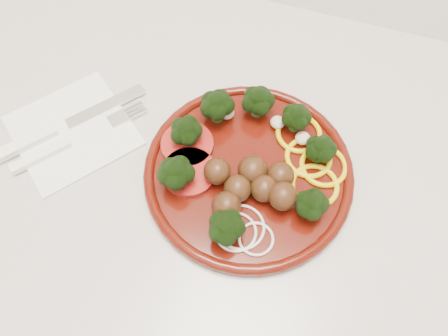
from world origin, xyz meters
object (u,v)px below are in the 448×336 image
(napkin, at_px, (73,131))
(fork, at_px, (57,148))
(plate, at_px, (250,167))
(knife, at_px, (52,131))

(napkin, distance_m, fork, 0.03)
(plate, bearing_deg, knife, -174.51)
(fork, bearing_deg, napkin, 33.31)
(knife, bearing_deg, napkin, -22.66)
(plate, xyz_separation_m, fork, (-0.25, -0.05, -0.01))
(knife, xyz_separation_m, fork, (0.02, -0.02, -0.00))
(knife, bearing_deg, plate, -45.55)
(napkin, height_order, fork, fork)
(plate, height_order, napkin, plate)
(knife, distance_m, fork, 0.03)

